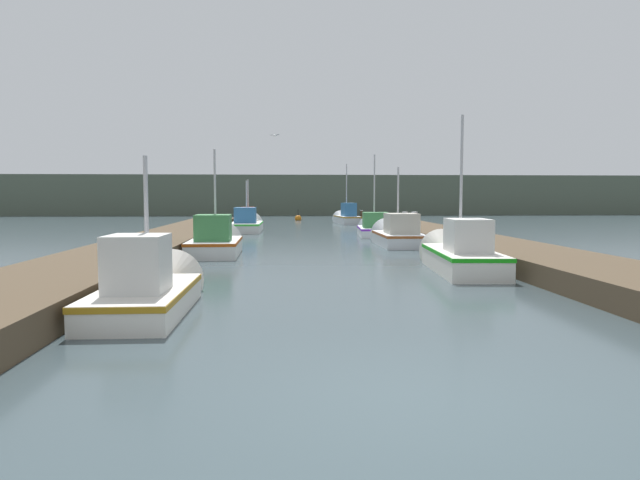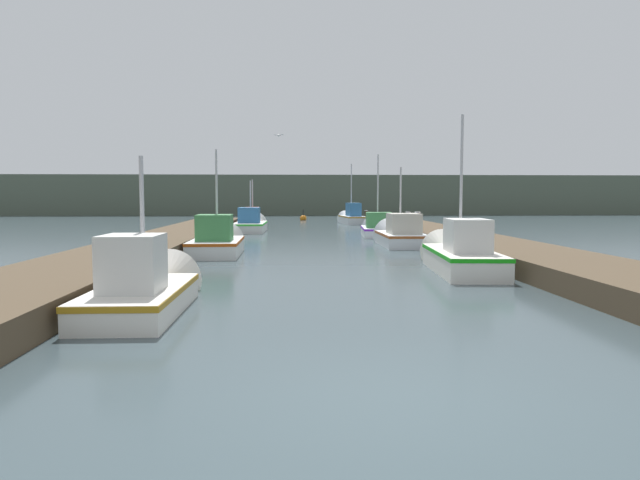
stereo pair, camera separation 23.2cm
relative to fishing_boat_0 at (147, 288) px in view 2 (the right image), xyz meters
The scene contains 17 objects.
ground_plane 6.35m from the fishing_boat_0, 53.34° to the right, with size 200.00×200.00×0.00m.
dock_left 11.17m from the fishing_boat_0, 102.19° to the left, with size 2.91×40.00×0.54m.
dock_right 14.76m from the fishing_boat_0, 47.72° to the left, with size 2.91×40.00×0.54m.
distant_shore_ridge 58.81m from the fishing_boat_0, 86.31° to the left, with size 120.00×16.00×4.39m.
fishing_boat_0 is the anchor object (origin of this frame).
fishing_boat_1 9.19m from the fishing_boat_0, 34.50° to the left, with size 1.92×5.38×4.82m.
fishing_boat_2 10.32m from the fishing_boat_0, 89.66° to the left, with size 1.79×4.55×4.35m.
fishing_boat_3 15.64m from the fishing_boat_0, 61.40° to the left, with size 1.77×4.80×3.90m.
fishing_boat_4 20.94m from the fishing_boat_0, 69.22° to the left, with size 1.94×4.64×4.85m.
fishing_boat_5 23.63m from the fishing_boat_0, 89.06° to the left, with size 1.86×5.41×3.58m.
fishing_boat_6 28.31m from the fishing_boat_0, 89.62° to the left, with size 1.58×5.78×3.58m.
fishing_boat_7 33.51m from the fishing_boat_0, 77.20° to the left, with size 1.78×5.04×4.88m.
mooring_piling_0 32.82m from the fishing_boat_0, 75.08° to the left, with size 0.24×0.24×1.04m.
mooring_piling_1 19.67m from the fishing_boat_0, 63.72° to the left, with size 0.28×0.28×1.33m.
mooring_piling_2 17.34m from the fishing_boat_0, 60.29° to the left, with size 0.29×0.29×1.40m.
channel_buoy 38.79m from the fishing_boat_0, 84.25° to the left, with size 0.58×0.58×1.08m.
seagull_lead 23.98m from the fishing_boat_0, 84.90° to the left, with size 0.56×0.31×0.12m.
Camera 2 is at (-1.07, -5.79, 2.15)m, focal length 32.00 mm.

